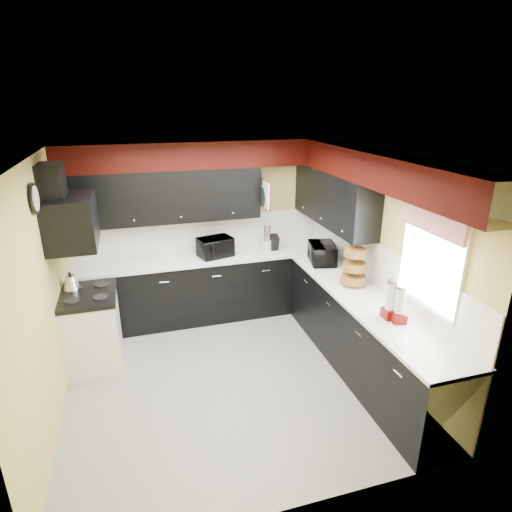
{
  "coord_description": "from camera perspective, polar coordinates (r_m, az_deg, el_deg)",
  "views": [
    {
      "loc": [
        -0.9,
        -4.07,
        3.04
      ],
      "look_at": [
        0.51,
        0.69,
        1.18
      ],
      "focal_mm": 30.0,
      "sensor_mm": 36.0,
      "label": 1
    }
  ],
  "objects": [
    {
      "name": "wall_back",
      "position": [
        6.2,
        -7.45,
        3.57
      ],
      "size": [
        3.6,
        0.06,
        2.5
      ],
      "primitive_type": "cube",
      "color": "#E0C666",
      "rests_on": "ground"
    },
    {
      "name": "kettle",
      "position": [
        5.45,
        -23.45,
        -3.25
      ],
      "size": [
        0.22,
        0.22,
        0.16
      ],
      "primitive_type": null,
      "rotation": [
        0.0,
        0.0,
        0.27
      ],
      "color": "silver",
      "rests_on": "cooktop"
    },
    {
      "name": "cab_back",
      "position": [
        6.21,
        -6.66,
        -4.29
      ],
      "size": [
        3.6,
        0.6,
        0.9
      ],
      "primitive_type": "cube",
      "color": "black",
      "rests_on": "ground"
    },
    {
      "name": "ground",
      "position": [
        5.16,
        -3.36,
        -15.62
      ],
      "size": [
        3.6,
        3.6,
        0.0
      ],
      "primitive_type": "plane",
      "color": "gray",
      "rests_on": "ground"
    },
    {
      "name": "clock",
      "position": [
        4.5,
        -27.48,
        6.81
      ],
      "size": [
        0.03,
        0.3,
        0.3
      ],
      "primitive_type": null,
      "color": "black",
      "rests_on": "wall_left"
    },
    {
      "name": "wall_right",
      "position": [
        5.2,
        16.0,
        -0.43
      ],
      "size": [
        0.06,
        3.6,
        2.5
      ],
      "primitive_type": "cube",
      "color": "#E0C666",
      "rests_on": "ground"
    },
    {
      "name": "cooktop",
      "position": [
        5.31,
        -21.54,
        -4.89
      ],
      "size": [
        0.62,
        0.77,
        0.06
      ],
      "primitive_type": "cube",
      "color": "black",
      "rests_on": "stove"
    },
    {
      "name": "splash_back",
      "position": [
        6.21,
        -7.41,
        3.01
      ],
      "size": [
        3.6,
        0.02,
        0.5
      ],
      "primitive_type": "cube",
      "color": "white",
      "rests_on": "counter_back"
    },
    {
      "name": "soffit_back",
      "position": [
        5.81,
        -7.64,
        13.27
      ],
      "size": [
        3.6,
        0.36,
        0.35
      ],
      "primitive_type": "cube",
      "color": "black",
      "rests_on": "wall_back"
    },
    {
      "name": "valance",
      "position": [
        4.26,
        22.44,
        4.14
      ],
      "size": [
        0.04,
        0.88,
        0.2
      ],
      "primitive_type": "cube",
      "color": "red",
      "rests_on": "wall_right"
    },
    {
      "name": "cut_board",
      "position": [
        5.78,
        1.35,
        8.12
      ],
      "size": [
        0.03,
        0.26,
        0.35
      ],
      "primitive_type": "cube",
      "color": "white",
      "rests_on": "upper_back"
    },
    {
      "name": "utensil_crock",
      "position": [
        6.22,
        1.5,
        1.48
      ],
      "size": [
        0.18,
        0.18,
        0.15
      ],
      "primitive_type": "cylinder",
      "rotation": [
        0.0,
        0.0,
        0.38
      ],
      "color": "silver",
      "rests_on": "counter_back"
    },
    {
      "name": "hood",
      "position": [
        5.02,
        -23.41,
        4.29
      ],
      "size": [
        0.5,
        0.78,
        0.55
      ],
      "primitive_type": "cube",
      "color": "black",
      "rests_on": "wall_left"
    },
    {
      "name": "wall_left",
      "position": [
        4.54,
        -26.52,
        -5.02
      ],
      "size": [
        0.06,
        3.6,
        2.5
      ],
      "primitive_type": "cube",
      "color": "#E0C666",
      "rests_on": "ground"
    },
    {
      "name": "pan_top",
      "position": [
        5.97,
        0.53,
        10.48
      ],
      "size": [
        0.03,
        0.22,
        0.4
      ],
      "primitive_type": null,
      "color": "black",
      "rests_on": "upper_back"
    },
    {
      "name": "stove",
      "position": [
        5.51,
        -20.91,
        -9.22
      ],
      "size": [
        0.6,
        0.75,
        0.86
      ],
      "primitive_type": "cube",
      "color": "white",
      "rests_on": "ground"
    },
    {
      "name": "splash_right",
      "position": [
        5.22,
        15.85,
        -1.06
      ],
      "size": [
        0.02,
        3.6,
        0.5
      ],
      "primitive_type": "cube",
      "color": "white",
      "rests_on": "counter_right"
    },
    {
      "name": "upper_right",
      "position": [
        5.71,
        10.29,
        7.65
      ],
      "size": [
        0.35,
        1.8,
        0.7
      ],
      "primitive_type": "cube",
      "color": "black",
      "rests_on": "wall_right"
    },
    {
      "name": "hood_duct",
      "position": [
        4.95,
        -25.59,
        8.78
      ],
      "size": [
        0.24,
        0.4,
        0.4
      ],
      "primitive_type": "cube",
      "color": "black",
      "rests_on": "wall_left"
    },
    {
      "name": "knife_block",
      "position": [
        6.2,
        2.45,
        1.81
      ],
      "size": [
        0.1,
        0.14,
        0.22
      ],
      "primitive_type": "cube",
      "rotation": [
        0.0,
        0.0,
        -0.02
      ],
      "color": "black",
      "rests_on": "counter_back"
    },
    {
      "name": "baskets",
      "position": [
        5.13,
        12.98,
        -1.29
      ],
      "size": [
        0.27,
        0.27,
        0.5
      ],
      "primitive_type": null,
      "color": "brown",
      "rests_on": "upper_right"
    },
    {
      "name": "counter_back",
      "position": [
        6.03,
        -6.84,
        -0.23
      ],
      "size": [
        3.62,
        0.64,
        0.04
      ],
      "primitive_type": "cube",
      "color": "white",
      "rests_on": "cab_back"
    },
    {
      "name": "soffit_right",
      "position": [
        4.69,
        16.56,
        10.93
      ],
      "size": [
        0.36,
        3.24,
        0.35
      ],
      "primitive_type": "cube",
      "color": "black",
      "rests_on": "wall_right"
    },
    {
      "name": "microwave",
      "position": [
        5.78,
        8.85,
        0.35
      ],
      "size": [
        0.42,
        0.53,
        0.26
      ],
      "primitive_type": "imported",
      "rotation": [
        0.0,
        0.0,
        1.35
      ],
      "color": "black",
      "rests_on": "counter_right"
    },
    {
      "name": "cab_right",
      "position": [
        5.17,
        14.02,
        -10.25
      ],
      "size": [
        0.6,
        3.0,
        0.9
      ],
      "primitive_type": "cube",
      "color": "black",
      "rests_on": "ground"
    },
    {
      "name": "dispenser_a",
      "position": [
        4.49,
        17.61,
        -5.66
      ],
      "size": [
        0.15,
        0.15,
        0.39
      ],
      "primitive_type": null,
      "rotation": [
        0.0,
        0.0,
        -0.05
      ],
      "color": "maroon",
      "rests_on": "counter_right"
    },
    {
      "name": "pan_mid",
      "position": [
        5.9,
        0.9,
        7.88
      ],
      "size": [
        0.03,
        0.28,
        0.46
      ],
      "primitive_type": null,
      "color": "black",
      "rests_on": "upper_back"
    },
    {
      "name": "dispenser_b",
      "position": [
        4.43,
        18.66,
        -6.31
      ],
      "size": [
        0.16,
        0.16,
        0.36
      ],
      "primitive_type": null,
      "rotation": [
        0.0,
        0.0,
        -0.24
      ],
      "color": "maroon",
      "rests_on": "counter_right"
    },
    {
      "name": "deco_plate",
      "position": [
        4.65,
        19.17,
        9.62
      ],
      "size": [
        0.03,
        0.24,
        0.24
      ],
      "primitive_type": null,
      "color": "white",
      "rests_on": "wall_right"
    },
    {
      "name": "window",
      "position": [
        4.41,
        22.31,
        -0.8
      ],
      "size": [
        0.03,
        0.86,
        0.96
      ],
      "primitive_type": null,
      "color": "white",
      "rests_on": "wall_right"
    },
    {
      "name": "upper_back",
      "position": [
        5.84,
        -12.29,
        7.8
      ],
      "size": [
        2.6,
        0.35,
        0.7
      ],
      "primitive_type": "cube",
      "color": "black",
      "rests_on": "wall_back"
    },
    {
      "name": "ceiling",
      "position": [
        4.2,
        -4.08,
        13.1
      ],
      "size": [
        3.6,
        3.6,
        0.06
      ],
      "primitive_type": "cube",
      "color": "white",
      "rests_on": "wall_back"
    },
    {
      "name": "pan_low",
      "position": [
        6.15,
        0.16,
        8.11
      ],
      "size": [
        0.03,
        0.24,
        0.42
      ],
      "primitive_type": null,
      "color": "black",
      "rests_on": "upper_back"
    },
    {
      "name": "counter_right",
      "position": [
        4.95,
        14.49,
        -5.55
      ],
      "size": [
        0.64,
        3.02,
        0.04
      ],
      "primitive_type": "cube",
      "color": "white",
      "rests_on": "cab_right"
    },
    {
      "name": "toaster_oven",
      "position": [
        5.97,
        -5.41,
        1.19
      ],
      "size": [
        0.54,
        0.48,
        0.26
      ],
      "primitive_type": "imported",
      "rotation": [
        0.0,
        0.0,
        0.26
      ],
      "color": "black",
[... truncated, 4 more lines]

